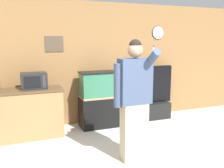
{
  "coord_description": "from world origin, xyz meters",
  "views": [
    {
      "loc": [
        -1.57,
        -2.49,
        1.79
      ],
      "look_at": [
        -0.03,
        1.46,
        1.05
      ],
      "focal_mm": 40.0,
      "sensor_mm": 36.0,
      "label": 1
    }
  ],
  "objects": [
    {
      "name": "counter_island",
      "position": [
        -1.44,
        2.21,
        0.46
      ],
      "size": [
        1.34,
        0.55,
        0.92
      ],
      "color": "olive",
      "rests_on": "ground_plane"
    },
    {
      "name": "wall_back_paneled",
      "position": [
        0.0,
        2.7,
        1.3
      ],
      "size": [
        10.0,
        0.08,
        2.6
      ],
      "color": "olive",
      "rests_on": "ground_plane"
    },
    {
      "name": "person_standing",
      "position": [
        0.02,
        0.71,
        0.94
      ],
      "size": [
        0.57,
        0.43,
        1.81
      ],
      "color": "#BCAD89",
      "rests_on": "ground_plane"
    },
    {
      "name": "aquarium_on_stand",
      "position": [
        0.06,
        2.31,
        0.58
      ],
      "size": [
        0.88,
        0.43,
        1.17
      ],
      "color": "black",
      "rests_on": "ground_plane"
    },
    {
      "name": "microwave",
      "position": [
        -1.27,
        2.23,
        1.07
      ],
      "size": [
        0.46,
        0.35,
        0.29
      ],
      "color": "black",
      "rests_on": "counter_island"
    },
    {
      "name": "tv_on_stand",
      "position": [
        1.26,
        2.4,
        0.35
      ],
      "size": [
        1.15,
        0.4,
        1.22
      ],
      "color": "black",
      "rests_on": "ground_plane"
    }
  ]
}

